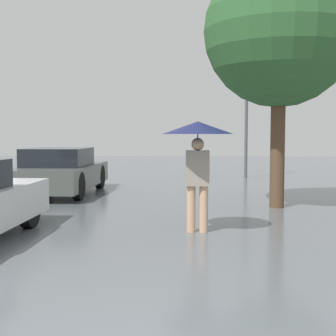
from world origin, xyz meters
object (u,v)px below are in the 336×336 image
Objects in this scene: parked_car_farthest at (60,172)px; street_lamp at (247,94)px; tree at (280,32)px; pedestrian at (198,141)px.

street_lamp is (5.33, 4.74, 2.40)m from parked_car_farthest.
tree is 1.15× the size of street_lamp.
parked_car_farthest is at bearing 159.25° from tree.
pedestrian is at bearing -122.87° from tree.
tree reaches higher than pedestrian.
street_lamp reaches higher than pedestrian.
parked_car_farthest is (-3.60, 4.63, -0.89)m from pedestrian.
pedestrian is 0.38× the size of street_lamp.
street_lamp is at bearing 79.53° from pedestrian.
pedestrian is at bearing -52.14° from parked_car_farthest.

